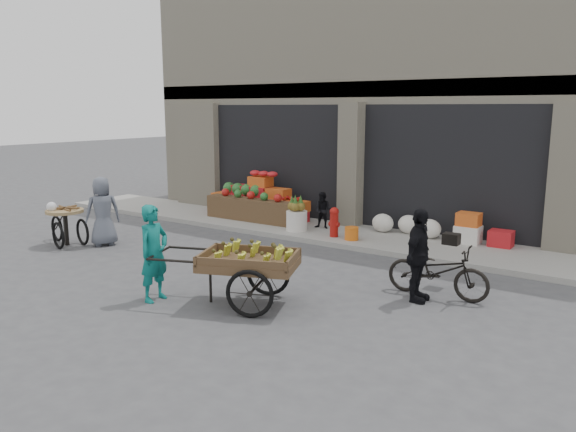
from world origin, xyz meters
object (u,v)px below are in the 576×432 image
Objects in this scene: banana_cart at (246,258)px; bicycle at (438,271)px; vendor_woman at (154,253)px; tricycle_cart at (65,221)px; orange_bucket at (352,233)px; seated_person at (323,210)px; fire_hydrant at (334,221)px; vendor_grey at (103,211)px; cyclist at (418,255)px; pineapple_bin at (297,221)px.

banana_cart is 3.23m from bicycle.
vendor_woman reaches higher than banana_cart.
banana_cart reaches higher than tricycle_cart.
vendor_woman reaches higher than orange_bucket.
orange_bucket is at bearing -40.26° from seated_person.
fire_hydrant is 5.38m from vendor_grey.
banana_cart is 1.77× the size of cyclist.
bicycle is at bearing -35.79° from fire_hydrant.
vendor_grey reaches higher than seated_person.
tricycle_cart is at bearing 151.03° from banana_cart.
fire_hydrant is 0.26× the size of banana_cart.
cyclist is at bearing -51.88° from seated_person.
pineapple_bin is 4.62m from vendor_grey.
banana_cart reaches higher than bicycle.
pineapple_bin is 0.73× the size of fire_hydrant.
tricycle_cart is 0.91m from vendor_grey.
pineapple_bin is at bearing 176.42° from orange_bucket.
tricycle_cart is at bearing -28.55° from vendor_grey.
vendor_grey reaches higher than bicycle.
banana_cart is 1.71× the size of vendor_woman.
cyclist is (7.44, 0.46, -0.02)m from vendor_grey.
cyclist is (3.22, -2.87, 0.27)m from fire_hydrant.
vendor_grey is at bearing 93.11° from bicycle.
seated_person is 5.17m from bicycle.
bicycle is at bearing -56.71° from vendor_woman.
pineapple_bin is 1.11m from fire_hydrant.
orange_bucket is 3.80m from bicycle.
bicycle is (4.52, -2.52, 0.08)m from pineapple_bin.
vendor_woman is (-0.36, -5.28, 0.30)m from fire_hydrant.
fire_hydrant is at bearing 155.90° from vendor_grey.
banana_cart is 2.81m from cyclist.
fire_hydrant is at bearing 174.29° from orange_bucket.
orange_bucket is 0.34× the size of seated_person.
fire_hydrant is at bearing 81.09° from banana_cart.
fire_hydrant is at bearing 44.99° from cyclist.
pineapple_bin is 0.32× the size of vendor_woman.
bicycle is (7.64, 0.86, -0.35)m from vendor_grey.
vendor_grey is at bearing -141.42° from seated_person.
orange_bucket is 0.20× the size of vendor_woman.
vendor_woman is at bearing 120.55° from cyclist.
seated_person reaches higher than bicycle.
vendor_woman is at bearing 123.23° from bicycle.
orange_bucket is 3.95m from cyclist.
cyclist reaches higher than seated_person.
vendor_woman is (0.74, -5.33, 0.43)m from pineapple_bin.
seated_person is at bearing 137.12° from fire_hydrant.
vendor_woman is 4.32m from vendor_grey.
vendor_woman is 4.82m from tricycle_cart.
seated_person reaches higher than pineapple_bin.
cyclist is at bearing -45.98° from orange_bucket.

